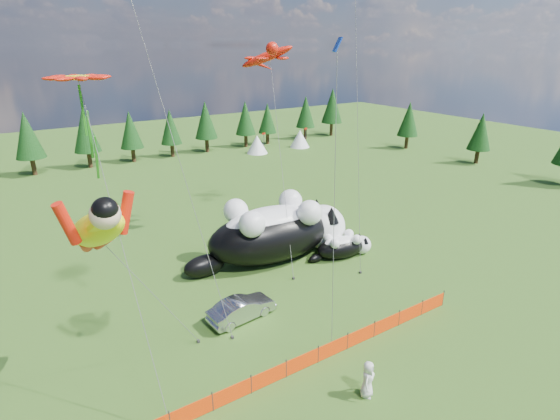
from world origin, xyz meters
name	(u,v)px	position (x,y,z in m)	size (l,w,h in m)	color
ground	(272,339)	(0.00, 0.00, 0.00)	(160.00, 160.00, 0.00)	#113309
safety_fence	(303,362)	(0.00, -3.00, 0.50)	(22.06, 0.06, 1.10)	#262626
tree_line	(97,137)	(0.00, 45.00, 4.00)	(90.00, 4.00, 8.00)	black
festival_tents	(189,153)	(11.00, 40.00, 1.40)	(50.00, 3.20, 2.80)	white
cat_large	(278,230)	(5.75, 8.37, 2.32)	(13.55, 5.52, 4.89)	black
cat_small	(344,246)	(10.19, 5.76, 0.93)	(5.42, 2.61, 1.97)	black
car	(242,309)	(-0.50, 2.66, 0.70)	(1.49, 4.26, 1.40)	#B9BABE
spectator_e	(368,379)	(1.56, -6.08, 0.95)	(0.93, 0.61, 1.91)	silver
superhero_kite	(97,229)	(-8.15, 0.64, 8.45)	(7.39, 5.87, 11.16)	#FFFB0D
gecko_kite	(267,57)	(8.22, 13.91, 14.78)	(6.79, 12.42, 17.51)	red
flower_kite	(79,82)	(-7.54, 3.35, 14.19)	(3.55, 8.28, 15.61)	red
diamond_kite_c	(337,68)	(2.51, -1.69, 14.68)	(0.62, 1.55, 16.36)	#0D39CC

